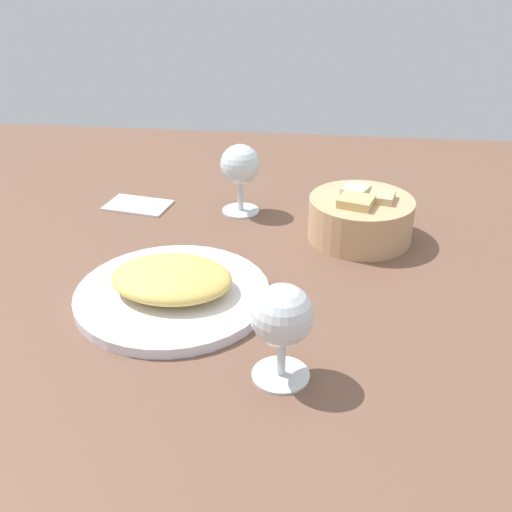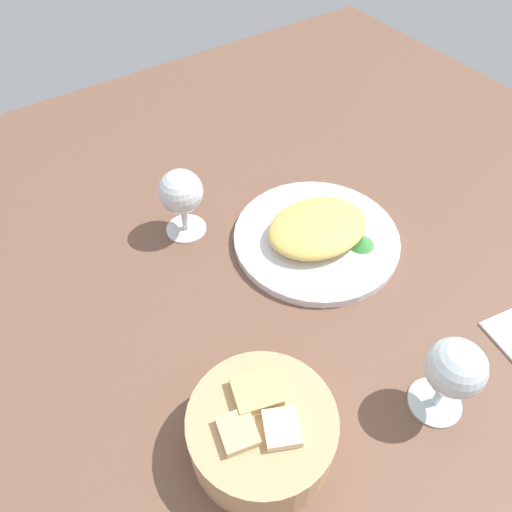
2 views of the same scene
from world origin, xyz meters
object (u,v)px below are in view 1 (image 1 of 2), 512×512
object	(u,v)px
bread_basket	(360,217)
plate	(173,295)
wine_glass_near	(282,320)
folded_napkin	(138,204)
wine_glass_far	(240,168)

from	to	relation	value
bread_basket	plate	bearing A→B (deg)	-139.87
wine_glass_near	folded_napkin	distance (cm)	52.31
plate	wine_glass_near	xyz separation A→B (cm)	(15.54, -13.90, 6.73)
plate	folded_napkin	world-z (taller)	plate
wine_glass_far	folded_napkin	xyz separation A→B (cm)	(-18.46, -0.06, -7.54)
plate	folded_napkin	xyz separation A→B (cm)	(-13.45, 29.07, -0.30)
bread_basket	folded_napkin	distance (cm)	39.53
bread_basket	wine_glass_near	size ratio (longest dim) A/B	1.42
bread_basket	wine_glass_near	xyz separation A→B (cm)	(-9.62, -35.11, 3.83)
wine_glass_far	folded_napkin	bearing A→B (deg)	-179.82
bread_basket	wine_glass_near	distance (cm)	36.60
wine_glass_far	folded_napkin	distance (cm)	19.94
folded_napkin	wine_glass_far	bearing A→B (deg)	-169.91
plate	wine_glass_near	bearing A→B (deg)	-41.80
wine_glass_far	plate	bearing A→B (deg)	-99.75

